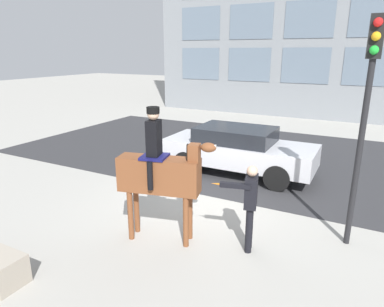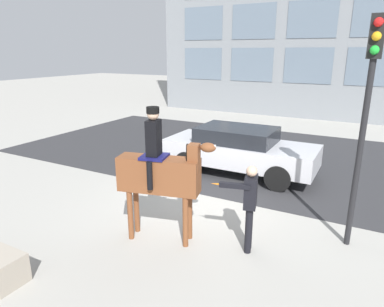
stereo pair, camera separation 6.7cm
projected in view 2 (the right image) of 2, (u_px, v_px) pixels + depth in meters
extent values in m
plane|color=#9E9B93|center=(201.00, 203.00, 8.56)|extent=(80.00, 80.00, 0.00)
cube|color=#2D2D30|center=(259.00, 155.00, 12.57)|extent=(18.11, 8.50, 0.01)
cube|color=slate|center=(203.00, 64.00, 21.45)|extent=(2.55, 0.02, 1.90)
cube|color=slate|center=(251.00, 65.00, 20.00)|extent=(2.55, 0.02, 1.90)
cube|color=slate|center=(308.00, 66.00, 18.55)|extent=(2.55, 0.02, 1.90)
cube|color=slate|center=(374.00, 67.00, 17.11)|extent=(2.55, 0.02, 1.90)
cube|color=slate|center=(203.00, 24.00, 20.77)|extent=(2.55, 0.02, 1.90)
cube|color=slate|center=(254.00, 21.00, 19.32)|extent=(2.55, 0.02, 1.90)
cube|color=slate|center=(312.00, 19.00, 17.87)|extent=(2.55, 0.02, 1.90)
cube|color=slate|center=(381.00, 16.00, 16.43)|extent=(2.55, 0.02, 1.90)
cube|color=brown|center=(159.00, 175.00, 6.58)|extent=(1.65, 0.80, 0.68)
cylinder|color=brown|center=(190.00, 215.00, 6.83)|extent=(0.11, 0.11, 1.04)
cylinder|color=brown|center=(185.00, 222.00, 6.55)|extent=(0.11, 0.11, 1.04)
cylinder|color=brown|center=(137.00, 208.00, 7.11)|extent=(0.11, 0.11, 1.04)
cylinder|color=brown|center=(130.00, 215.00, 6.82)|extent=(0.11, 0.11, 1.04)
cube|color=brown|center=(194.00, 159.00, 6.31)|extent=(0.25, 0.28, 0.55)
cube|color=black|center=(188.00, 157.00, 6.33)|extent=(0.06, 0.09, 0.50)
ellipsoid|color=brown|center=(208.00, 148.00, 6.18)|extent=(0.33, 0.26, 0.18)
cube|color=silver|center=(213.00, 147.00, 6.15)|extent=(0.11, 0.07, 0.07)
cylinder|color=black|center=(119.00, 176.00, 6.82)|extent=(0.09, 0.09, 0.55)
cube|color=#14144C|center=(154.00, 157.00, 6.50)|extent=(0.58, 0.58, 0.05)
cube|color=black|center=(154.00, 138.00, 6.40)|extent=(0.29, 0.36, 0.67)
sphere|color=#D1A889|center=(153.00, 114.00, 6.27)|extent=(0.22, 0.22, 0.22)
cylinder|color=black|center=(153.00, 110.00, 6.25)|extent=(0.24, 0.24, 0.12)
cylinder|color=black|center=(160.00, 167.00, 6.83)|extent=(0.11, 0.11, 0.54)
cylinder|color=black|center=(150.00, 176.00, 6.33)|extent=(0.11, 0.11, 0.54)
cylinder|color=black|center=(248.00, 231.00, 6.36)|extent=(0.13, 0.13, 0.91)
cylinder|color=black|center=(249.00, 226.00, 6.51)|extent=(0.13, 0.13, 0.91)
cube|color=black|center=(251.00, 192.00, 6.22)|extent=(0.31, 0.44, 0.59)
sphere|color=#D1A889|center=(252.00, 171.00, 6.11)|extent=(0.20, 0.20, 0.20)
cube|color=black|center=(235.00, 186.00, 6.07)|extent=(0.56, 0.22, 0.09)
cone|color=orange|center=(215.00, 184.00, 6.15)|extent=(0.19, 0.09, 0.04)
cube|color=#B7B7BC|center=(240.00, 152.00, 10.48)|extent=(4.56, 1.77, 0.65)
cube|color=black|center=(237.00, 135.00, 10.37)|extent=(2.28, 1.56, 0.45)
cylinder|color=black|center=(278.00, 178.00, 9.24)|extent=(0.73, 0.21, 0.73)
cylinder|color=black|center=(292.00, 162.00, 10.61)|extent=(0.73, 0.21, 0.73)
cylinder|color=black|center=(187.00, 163.00, 10.52)|extent=(0.73, 0.21, 0.73)
cylinder|color=black|center=(209.00, 150.00, 11.90)|extent=(0.73, 0.21, 0.73)
cylinder|color=black|center=(359.00, 159.00, 6.27)|extent=(0.11, 0.11, 3.53)
cube|color=black|center=(377.00, 36.00, 5.66)|extent=(0.24, 0.19, 0.72)
sphere|color=red|center=(379.00, 22.00, 5.50)|extent=(0.15, 0.15, 0.15)
sphere|color=orange|center=(377.00, 36.00, 5.56)|extent=(0.15, 0.15, 0.15)
sphere|color=green|center=(375.00, 50.00, 5.63)|extent=(0.15, 0.15, 0.15)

